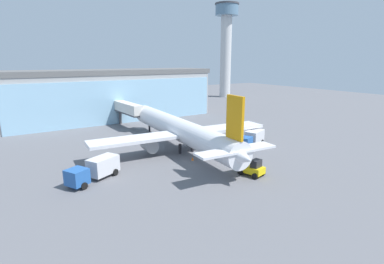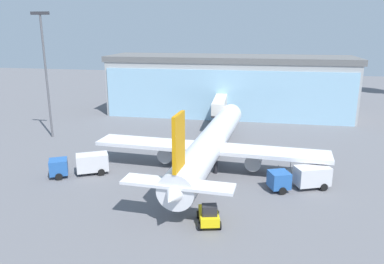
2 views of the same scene
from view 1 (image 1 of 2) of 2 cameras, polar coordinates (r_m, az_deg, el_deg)
name	(u,v)px [view 1 (image 1 of 2)]	position (r m, az deg, el deg)	size (l,w,h in m)	color
ground	(198,163)	(45.16, 1.14, -5.89)	(240.00, 240.00, 0.00)	slate
terminal_building	(112,95)	(80.65, -14.93, 6.90)	(52.72, 14.80, 12.73)	#A2A2A2
jet_bridge	(127,109)	(69.68, -12.25, 4.35)	(2.95, 12.44, 5.66)	silver
control_tower	(226,39)	(127.52, 6.52, 17.11)	(9.54, 9.54, 36.97)	silver
airplane	(180,130)	(50.96, -2.22, 0.36)	(31.25, 38.22, 10.83)	silver
catering_truck	(95,169)	(40.43, -17.95, -6.73)	(7.46, 5.42, 2.65)	#2659A5
fuel_truck	(251,138)	(54.21, 11.24, -1.21)	(7.58, 4.89, 2.65)	#2659A5
baggage_cart	(232,140)	(56.35, 7.66, -1.52)	(3.12, 3.10, 1.50)	gray
pushback_tug	(252,168)	(40.91, 11.44, -6.81)	(2.84, 3.55, 2.30)	yellow
safety_cone_nose	(193,159)	(46.13, 0.12, -5.10)	(0.36, 0.36, 0.55)	orange
safety_cone_wingtip	(231,137)	(59.73, 7.47, -0.88)	(0.36, 0.36, 0.55)	orange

